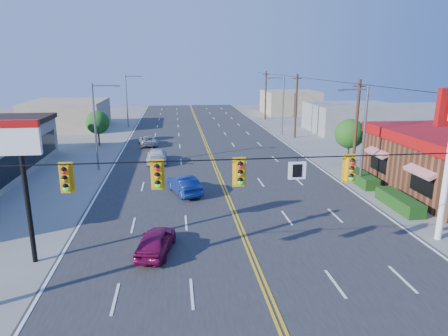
{
  "coord_description": "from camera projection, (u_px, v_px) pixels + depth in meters",
  "views": [
    {
      "loc": [
        -3.75,
        -15.4,
        9.75
      ],
      "look_at": [
        -0.23,
        13.0,
        2.2
      ],
      "focal_mm": 32.0,
      "sensor_mm": 36.0,
      "label": 1
    }
  ],
  "objects": [
    {
      "name": "car_silver",
      "position": [
        148.0,
        141.0,
        48.28
      ],
      "size": [
        2.63,
        4.53,
        1.19
      ],
      "primitive_type": "imported",
      "rotation": [
        0.0,
        0.0,
        3.3
      ],
      "color": "#B3B4B9",
      "rests_on": "ground"
    },
    {
      "name": "streetlight_ne",
      "position": [
        282.0,
        103.0,
        54.3
      ],
      "size": [
        2.55,
        0.25,
        8.0
      ],
      "color": "gray",
      "rests_on": "ground"
    },
    {
      "name": "road",
      "position": [
        217.0,
        171.0,
        36.89
      ],
      "size": [
        20.0,
        120.0,
        0.06
      ],
      "primitive_type": "cube",
      "color": "#2D2D30",
      "rests_on": "ground"
    },
    {
      "name": "utility_pole_far",
      "position": [
        266.0,
        96.0,
        69.9
      ],
      "size": [
        0.28,
        0.28,
        8.4
      ],
      "primitive_type": "cylinder",
      "color": "#47301E",
      "rests_on": "ground"
    },
    {
      "name": "bld_west_far",
      "position": [
        67.0,
        115.0,
        60.85
      ],
      "size": [
        11.0,
        12.0,
        4.2
      ],
      "primitive_type": "cube",
      "color": "tan",
      "rests_on": "ground"
    },
    {
      "name": "bld_east_mid",
      "position": [
        352.0,
        118.0,
        58.19
      ],
      "size": [
        12.0,
        10.0,
        4.0
      ],
      "primitive_type": "cube",
      "color": "gray",
      "rests_on": "ground"
    },
    {
      "name": "utility_pole_mid",
      "position": [
        296.0,
        106.0,
        52.63
      ],
      "size": [
        0.28,
        0.28,
        8.4
      ],
      "primitive_type": "cylinder",
      "color": "#47301E",
      "rests_on": "ground"
    },
    {
      "name": "car_magenta",
      "position": [
        156.0,
        242.0,
        20.9
      ],
      "size": [
        2.32,
        4.1,
        1.31
      ],
      "primitive_type": "imported",
      "rotation": [
        0.0,
        0.0,
        2.93
      ],
      "color": "maroon",
      "rests_on": "ground"
    },
    {
      "name": "tree_kfc_rear",
      "position": [
        350.0,
        134.0,
        39.67
      ],
      "size": [
        2.94,
        2.94,
        4.41
      ],
      "color": "#47301E",
      "rests_on": "ground"
    },
    {
      "name": "bld_east_far",
      "position": [
        290.0,
        102.0,
        78.9
      ],
      "size": [
        10.0,
        10.0,
        4.4
      ],
      "primitive_type": "cube",
      "color": "tan",
      "rests_on": "ground"
    },
    {
      "name": "utility_pole_near",
      "position": [
        356.0,
        128.0,
        35.36
      ],
      "size": [
        0.28,
        0.28,
        8.4
      ],
      "primitive_type": "cylinder",
      "color": "#47301E",
      "rests_on": "ground"
    },
    {
      "name": "tree_west",
      "position": [
        98.0,
        123.0,
        48.08
      ],
      "size": [
        2.8,
        2.8,
        4.2
      ],
      "color": "#47301E",
      "rests_on": "ground"
    },
    {
      "name": "car_white",
      "position": [
        157.0,
        156.0,
        39.95
      ],
      "size": [
        2.0,
        4.79,
        1.38
      ],
      "primitive_type": "imported",
      "rotation": [
        0.0,
        0.0,
        3.16
      ],
      "color": "silver",
      "rests_on": "ground"
    },
    {
      "name": "pizza_hut_sign",
      "position": [
        22.0,
        162.0,
        18.92
      ],
      "size": [
        1.9,
        0.3,
        6.85
      ],
      "color": "black",
      "rests_on": "ground"
    },
    {
      "name": "streetlight_nw",
      "position": [
        128.0,
        98.0,
        61.33
      ],
      "size": [
        2.55,
        0.25,
        8.0
      ],
      "color": "gray",
      "rests_on": "ground"
    },
    {
      "name": "ground",
      "position": [
        265.0,
        290.0,
        17.71
      ],
      "size": [
        160.0,
        160.0,
        0.0
      ],
      "primitive_type": "plane",
      "color": "gray",
      "rests_on": "ground"
    },
    {
      "name": "signal_span",
      "position": [
        265.0,
        185.0,
        16.45
      ],
      "size": [
        24.32,
        0.34,
        9.0
      ],
      "color": "#47301E",
      "rests_on": "ground"
    },
    {
      "name": "car_blue",
      "position": [
        184.0,
        185.0,
        30.42
      ],
      "size": [
        2.8,
        4.53,
        1.41
      ],
      "primitive_type": "imported",
      "rotation": [
        0.0,
        0.0,
        3.47
      ],
      "color": "navy",
      "rests_on": "ground"
    },
    {
      "name": "streetlight_se",
      "position": [
        362.0,
        132.0,
        31.27
      ],
      "size": [
        2.55,
        0.25,
        8.0
      ],
      "color": "gray",
      "rests_on": "ground"
    },
    {
      "name": "streetlight_sw",
      "position": [
        97.0,
        122.0,
        36.38
      ],
      "size": [
        2.55,
        0.25,
        8.0
      ],
      "color": "gray",
      "rests_on": "ground"
    }
  ]
}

